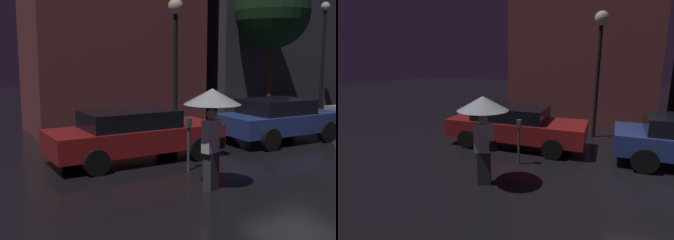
{
  "view_description": "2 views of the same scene",
  "coord_description": "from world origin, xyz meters",
  "views": [
    {
      "loc": [
        -9.07,
        -8.23,
        2.74
      ],
      "look_at": [
        -4.38,
        -0.15,
        1.29
      ],
      "focal_mm": 45.0,
      "sensor_mm": 36.0,
      "label": 1
    },
    {
      "loc": [
        -1.6,
        -6.62,
        2.86
      ],
      "look_at": [
        -4.12,
        -0.12,
        1.26
      ],
      "focal_mm": 28.0,
      "sensor_mm": 36.0,
      "label": 2
    }
  ],
  "objects": [
    {
      "name": "ground_plane",
      "position": [
        0.0,
        0.0,
        0.0
      ],
      "size": [
        60.0,
        60.0,
        0.0
      ],
      "primitive_type": "plane",
      "color": "black"
    },
    {
      "name": "parked_car_red",
      "position": [
        -4.43,
        1.52,
        0.71
      ],
      "size": [
        4.57,
        1.92,
        1.33
      ],
      "rotation": [
        0.0,
        0.0,
        -0.0
      ],
      "color": "maroon",
      "rests_on": "ground"
    },
    {
      "name": "parking_meter",
      "position": [
        -3.77,
        -0.05,
        0.79
      ],
      "size": [
        0.12,
        0.1,
        1.28
      ],
      "color": "#4C5154",
      "rests_on": "ground"
    },
    {
      "name": "pedestrian_with_umbrella",
      "position": [
        -4.14,
        -1.48,
        1.7
      ],
      "size": [
        1.15,
        1.15,
        2.09
      ],
      "rotation": [
        0.0,
        0.0,
        0.31
      ],
      "color": "#383842",
      "rests_on": "ground"
    },
    {
      "name": "street_lamp_near",
      "position": [
        -1.97,
        3.52,
        3.36
      ],
      "size": [
        0.49,
        0.49,
        4.51
      ],
      "color": "black",
      "rests_on": "ground"
    },
    {
      "name": "building_facade_left",
      "position": [
        -2.84,
        6.5,
        5.32
      ],
      "size": [
        6.31,
        3.0,
        10.63
      ],
      "color": "brown",
      "rests_on": "ground"
    }
  ]
}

